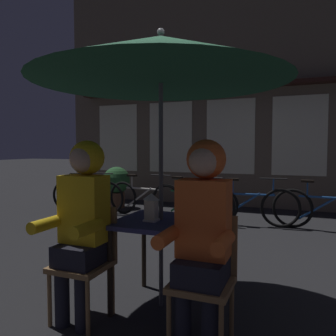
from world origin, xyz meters
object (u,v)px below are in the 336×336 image
object	(u,v)px
chair_right	(205,272)
bicycle_third	(191,203)
lantern	(151,206)
bicycle_second	(144,199)
person_left_hooded	(82,212)
bicycle_fifth	(326,210)
patio_umbrella	(161,60)
person_right_hooded	(203,222)
chair_left	(87,256)
bicycle_fourth	(249,206)
cafe_table	(161,232)
potted_plant	(117,183)
bicycle_nearest	(87,196)

from	to	relation	value
chair_right	bicycle_third	xyz separation A→B (m)	(-1.23, 3.55, -0.14)
lantern	chair_right	bearing A→B (deg)	-29.01
chair_right	bicycle_second	world-z (taller)	chair_right
person_left_hooded	bicycle_second	distance (m)	3.98
bicycle_fifth	bicycle_third	bearing A→B (deg)	-175.88
patio_umbrella	person_right_hooded	distance (m)	1.37
chair_left	bicycle_fourth	world-z (taller)	chair_left
bicycle_third	bicycle_fifth	xyz separation A→B (m)	(2.23, 0.16, 0.00)
cafe_table	potted_plant	size ratio (longest dim) A/B	0.80
cafe_table	chair_right	world-z (taller)	chair_right
patio_umbrella	potted_plant	distance (m)	5.06
patio_umbrella	bicycle_second	size ratio (longest dim) A/B	1.38
bicycle_third	bicycle_fourth	size ratio (longest dim) A/B	0.99
bicycle_second	bicycle_fourth	xyz separation A→B (m)	(2.03, -0.05, 0.00)
bicycle_third	potted_plant	distance (m)	2.16
bicycle_third	bicycle_fourth	bearing A→B (deg)	4.04
bicycle_nearest	bicycle_fifth	distance (m)	4.51
cafe_table	lantern	bearing A→B (deg)	-127.89
patio_umbrella	bicycle_second	distance (m)	4.12
patio_umbrella	bicycle_nearest	world-z (taller)	patio_umbrella
cafe_table	person_right_hooded	bearing A→B (deg)	-41.57
bicycle_second	potted_plant	bearing A→B (deg)	146.35
bicycle_second	bicycle_nearest	bearing A→B (deg)	-176.28
bicycle_fifth	potted_plant	world-z (taller)	potted_plant
bicycle_nearest	bicycle_second	world-z (taller)	same
chair_right	bicycle_second	distance (m)	4.30
lantern	bicycle_nearest	world-z (taller)	lantern
lantern	bicycle_nearest	xyz separation A→B (m)	(-2.97, 3.30, -0.51)
person_left_hooded	bicycle_nearest	xyz separation A→B (m)	(-2.54, 3.65, -0.50)
bicycle_second	bicycle_third	distance (m)	1.01
person_right_hooded	bicycle_fourth	bearing A→B (deg)	93.12
bicycle_second	bicycle_third	world-z (taller)	same
person_left_hooded	person_right_hooded	xyz separation A→B (m)	(0.96, 0.00, 0.00)
person_right_hooded	bicycle_fourth	xyz separation A→B (m)	(-0.20, 3.68, -0.50)
potted_plant	patio_umbrella	bearing A→B (deg)	-55.27
person_right_hooded	bicycle_second	world-z (taller)	person_right_hooded
patio_umbrella	person_left_hooded	distance (m)	1.37
person_right_hooded	bicycle_nearest	xyz separation A→B (m)	(-3.50, 3.65, -0.50)
lantern	chair_right	size ratio (longest dim) A/B	0.27
patio_umbrella	person_right_hooded	size ratio (longest dim) A/B	1.65
patio_umbrella	person_right_hooded	world-z (taller)	patio_umbrella
bicycle_fourth	bicycle_fifth	bearing A→B (deg)	4.19
potted_plant	chair_left	bearing A→B (deg)	-62.36
potted_plant	bicycle_third	bearing A→B (deg)	-21.40
cafe_table	chair_right	bearing A→B (deg)	-37.55
chair_left	chair_right	size ratio (longest dim) A/B	1.00
lantern	chair_right	distance (m)	0.72
patio_umbrella	bicycle_third	distance (m)	3.69
person_left_hooded	bicycle_second	bearing A→B (deg)	108.87
lantern	cafe_table	bearing A→B (deg)	52.11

